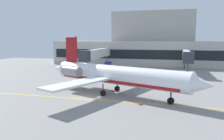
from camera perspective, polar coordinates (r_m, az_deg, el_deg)
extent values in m
cube|color=gray|center=(33.84, -5.57, -7.04)|extent=(120.00, 120.00, 0.10)
cube|color=yellow|center=(32.98, -6.15, -7.34)|extent=(108.00, 0.24, 0.01)
cube|color=red|center=(44.01, 13.78, -3.70)|extent=(0.30, 8.00, 0.01)
cube|color=#B7B2A8|center=(78.83, 6.13, 4.35)|extent=(55.53, 14.28, 7.92)
cube|color=#A8A49A|center=(81.74, 10.27, 10.68)|extent=(27.43, 10.00, 10.03)
cube|color=black|center=(71.76, 5.23, 3.95)|extent=(53.31, 0.12, 2.89)
cube|color=silver|center=(64.20, -3.39, 4.21)|extent=(1.40, 19.62, 2.40)
cube|color=#2D333D|center=(54.16, -6.97, 3.52)|extent=(2.40, 2.00, 2.64)
cylinder|color=#4C4C51|center=(72.34, -1.30, 2.30)|extent=(0.44, 0.44, 3.43)
cylinder|color=#4C4C51|center=(56.02, -6.27, 0.67)|extent=(0.44, 0.44, 3.43)
cube|color=silver|center=(63.08, 18.17, 3.57)|extent=(1.40, 15.54, 2.40)
cube|color=#2D333D|center=(54.45, 18.65, 2.95)|extent=(2.40, 2.00, 2.64)
cylinder|color=#4C4C51|center=(69.55, 17.80, 1.62)|extent=(0.44, 0.44, 3.20)
cylinder|color=#4C4C51|center=(56.42, 18.42, 0.25)|extent=(0.44, 0.44, 3.20)
cylinder|color=white|center=(34.96, 1.11, -1.25)|extent=(22.76, 11.26, 2.88)
cube|color=maroon|center=(35.09, 1.10, -2.53)|extent=(20.48, 10.14, 0.52)
cone|color=white|center=(29.58, 21.57, -3.45)|extent=(3.98, 3.79, 2.82)
cone|color=white|center=(43.70, -12.87, 0.36)|extent=(4.38, 3.65, 2.45)
cube|color=white|center=(41.53, 4.68, -0.45)|extent=(6.80, 11.09, 0.28)
cube|color=white|center=(30.99, -8.75, -3.32)|extent=(6.80, 11.09, 0.28)
cylinder|color=gray|center=(41.32, -5.51, 0.41)|extent=(3.80, 2.74, 1.58)
cylinder|color=gray|center=(38.11, -10.09, -0.29)|extent=(3.80, 2.74, 1.58)
cube|color=maroon|center=(41.04, -10.14, 5.11)|extent=(2.50, 1.18, 4.45)
cube|color=white|center=(41.00, -10.21, 8.22)|extent=(3.57, 5.03, 0.20)
cylinder|color=#3F3F44|center=(31.12, 14.59, -6.04)|extent=(0.20, 0.20, 1.21)
cylinder|color=black|center=(31.33, 14.54, -7.52)|extent=(0.97, 0.66, 0.90)
cylinder|color=#3F3F44|center=(37.45, 1.31, -3.47)|extent=(0.20, 0.20, 1.21)
cylinder|color=black|center=(37.62, 1.31, -4.71)|extent=(0.97, 0.66, 0.90)
cylinder|color=#3F3F44|center=(34.52, -2.29, -4.44)|extent=(0.20, 0.20, 1.21)
cylinder|color=black|center=(34.70, -2.29, -5.78)|extent=(0.97, 0.66, 0.90)
cube|color=#19389E|center=(61.88, -1.33, 0.43)|extent=(1.90, 4.19, 0.67)
cube|color=navy|center=(62.84, -0.99, 1.47)|extent=(1.60, 1.72, 1.36)
cylinder|color=black|center=(63.55, -1.61, 0.31)|extent=(0.32, 0.71, 0.70)
cylinder|color=black|center=(63.01, -0.18, 0.25)|extent=(0.32, 0.71, 0.70)
cylinder|color=black|center=(60.87, -2.53, -0.02)|extent=(0.32, 0.71, 0.70)
cylinder|color=black|center=(60.31, -1.04, -0.09)|extent=(0.32, 0.71, 0.70)
cube|color=silver|center=(62.04, -10.93, 0.27)|extent=(3.36, 2.52, 0.60)
cube|color=#B8B1A9|center=(62.57, -11.47, 1.13)|extent=(1.63, 1.69, 1.16)
cylinder|color=black|center=(62.39, -12.08, 0.00)|extent=(0.75, 0.53, 0.70)
cylinder|color=black|center=(63.35, -11.06, 0.15)|extent=(0.75, 0.53, 0.70)
cylinder|color=black|center=(60.81, -10.78, -0.16)|extent=(0.75, 0.53, 0.70)
cylinder|color=black|center=(61.79, -9.76, -0.01)|extent=(0.75, 0.53, 0.70)
cone|color=orange|center=(44.00, -7.79, -3.19)|extent=(0.36, 0.36, 0.55)
cube|color=black|center=(44.05, -7.79, -3.51)|extent=(0.47, 0.47, 0.04)
cone|color=orange|center=(30.39, 7.20, -8.14)|extent=(0.36, 0.36, 0.55)
cube|color=black|center=(30.46, 7.19, -8.61)|extent=(0.47, 0.47, 0.04)
cone|color=orange|center=(40.23, 11.38, -4.30)|extent=(0.36, 0.36, 0.55)
cube|color=black|center=(40.28, 11.37, -4.66)|extent=(0.47, 0.47, 0.04)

